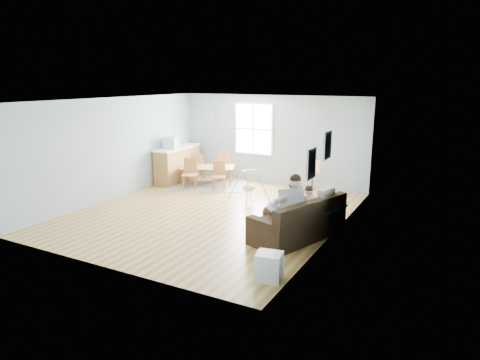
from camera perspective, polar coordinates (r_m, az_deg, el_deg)
The scene contains 22 objects.
room at distance 9.97m, azimuth -3.99°, elevation 9.02°, with size 8.40×9.40×3.90m.
window at distance 13.35m, azimuth 1.84°, elevation 6.81°, with size 1.32×0.08×1.62m.
pictures at distance 7.84m, azimuth 10.54°, elevation 3.44°, with size 0.05×1.34×0.74m.
wall_plates at distance 14.01m, azimuth -3.33°, elevation 7.84°, with size 0.67×0.02×0.66m.
sofa at distance 8.78m, azimuth 8.00°, elevation -5.86°, with size 1.53×2.27×0.85m.
green_throw at distance 9.28m, azimuth 10.41°, elevation -3.35°, with size 0.96×0.82×0.04m, color #145920.
beige_pillow at distance 8.93m, azimuth 11.41°, elevation -2.59°, with size 0.13×0.48×0.48m, color tan.
father at distance 8.50m, azimuth 6.14°, elevation -3.29°, with size 1.07×0.71×1.40m.
nursing_pillow at distance 8.63m, azimuth 5.32°, elevation -3.67°, with size 0.52×0.52×0.14m, color silver.
infant at distance 8.63m, azimuth 5.48°, elevation -3.07°, with size 0.19×0.37×0.14m.
toddler at distance 8.85m, azimuth 8.54°, elevation -2.86°, with size 0.58×0.35×0.86m.
floor_lamp at distance 9.48m, azimuth 9.65°, elevation 1.10°, with size 0.29×0.29×1.43m.
storage_cube at distance 7.02m, azimuth 3.82°, elevation -11.43°, with size 0.47×0.43×0.46m.
rug at distance 13.17m, azimuth -4.27°, elevation -0.58°, with size 2.35×1.79×0.01m, color gray.
dining_table at distance 13.11m, azimuth -4.30°, elevation 0.58°, with size 1.59×0.89×0.56m, color olive.
chair_sw at distance 12.58m, azimuth -6.66°, elevation 1.10°, with size 0.55×0.55×0.92m.
chair_se at distance 12.44m, azimuth -2.84°, elevation 0.83°, with size 0.51×0.51×0.85m.
chair_nw at distance 13.70m, azimuth -5.67°, elevation 1.97°, with size 0.50×0.50×0.86m.
chair_ne at distance 13.56m, azimuth -2.14°, elevation 1.94°, with size 0.52×0.52×0.87m.
counter at distance 13.65m, azimuth -8.26°, elevation 2.16°, with size 0.69×1.98×1.09m.
monitor at distance 13.22m, azimuth -9.17°, elevation 4.90°, with size 0.42×0.41×0.35m.
baby_swing at distance 11.33m, azimuth 1.18°, elevation -0.95°, with size 1.07×1.08×0.83m.
Camera 1 is at (5.30, -8.41, 3.17)m, focal length 32.00 mm.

